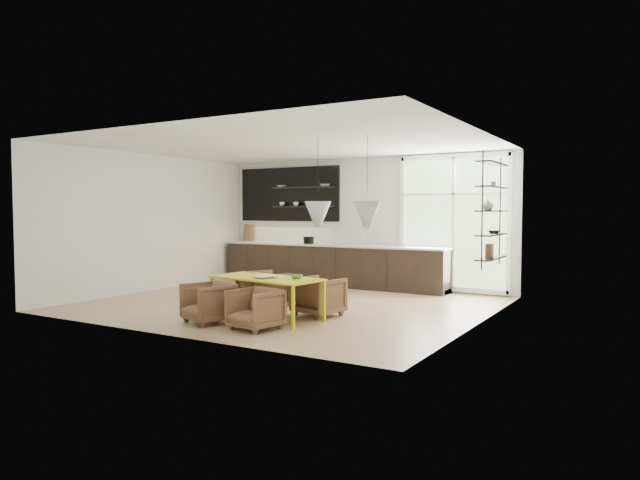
{
  "coord_description": "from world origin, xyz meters",
  "views": [
    {
      "loc": [
        5.78,
        -8.58,
        1.71
      ],
      "look_at": [
        0.34,
        0.6,
        1.16
      ],
      "focal_mm": 32.0,
      "sensor_mm": 36.0,
      "label": 1
    }
  ],
  "objects": [
    {
      "name": "armchair_front_left",
      "position": [
        -0.06,
        -2.06,
        0.31
      ],
      "size": [
        0.86,
        0.87,
        0.62
      ],
      "primitive_type": "imported",
      "rotation": [
        0.0,
        0.0,
        -0.36
      ],
      "color": "brown",
      "rests_on": "ground"
    },
    {
      "name": "room",
      "position": [
        0.58,
        1.1,
        1.46
      ],
      "size": [
        7.02,
        6.01,
        2.91
      ],
      "color": "tan",
      "rests_on": "ground"
    },
    {
      "name": "right_shelving",
      "position": [
        3.36,
        1.17,
        1.65
      ],
      "size": [
        0.26,
        1.22,
        1.9
      ],
      "color": "black",
      "rests_on": "ground"
    },
    {
      "name": "armchair_back_right",
      "position": [
        1.07,
        -0.68,
        0.32
      ],
      "size": [
        0.81,
        0.83,
        0.64
      ],
      "primitive_type": "imported",
      "rotation": [
        0.0,
        0.0,
        2.93
      ],
      "color": "brown",
      "rests_on": "ground"
    },
    {
      "name": "armchair_front_right",
      "position": [
        0.85,
        -2.09,
        0.3
      ],
      "size": [
        0.74,
        0.75,
        0.59
      ],
      "primitive_type": "imported",
      "rotation": [
        0.0,
        0.0,
        -0.18
      ],
      "color": "brown",
      "rests_on": "ground"
    },
    {
      "name": "table_bowl",
      "position": [
        1.01,
        -1.23,
        0.69
      ],
      "size": [
        0.22,
        0.22,
        0.06
      ],
      "primitive_type": "imported",
      "rotation": [
        0.0,
        0.0,
        0.17
      ],
      "color": "#598653",
      "rests_on": "dining_table"
    },
    {
      "name": "kitchen_run",
      "position": [
        -0.69,
        2.69,
        0.6
      ],
      "size": [
        5.54,
        0.69,
        2.75
      ],
      "color": "black",
      "rests_on": "ground"
    },
    {
      "name": "wire_stool",
      "position": [
        -0.61,
        -1.14,
        0.27
      ],
      "size": [
        0.33,
        0.33,
        0.41
      ],
      "rotation": [
        0.0,
        0.0,
        0.42
      ],
      "color": "black",
      "rests_on": "ground"
    },
    {
      "name": "table_book",
      "position": [
        0.43,
        -1.34,
        0.68
      ],
      "size": [
        0.38,
        0.41,
        0.03
      ],
      "primitive_type": "imported",
      "rotation": [
        0.0,
        0.0,
        -0.47
      ],
      "color": "white",
      "rests_on": "dining_table"
    },
    {
      "name": "dining_table",
      "position": [
        0.51,
        -1.35,
        0.62
      ],
      "size": [
        1.9,
        1.03,
        0.66
      ],
      "rotation": [
        0.0,
        0.0,
        -0.12
      ],
      "color": "#BFCD06",
      "rests_on": "ground"
    },
    {
      "name": "armchair_back_left",
      "position": [
        -0.02,
        -0.71,
        0.33
      ],
      "size": [
        0.96,
        0.97,
        0.67
      ],
      "primitive_type": "imported",
      "rotation": [
        0.0,
        0.0,
        2.69
      ],
      "color": "brown",
      "rests_on": "ground"
    }
  ]
}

